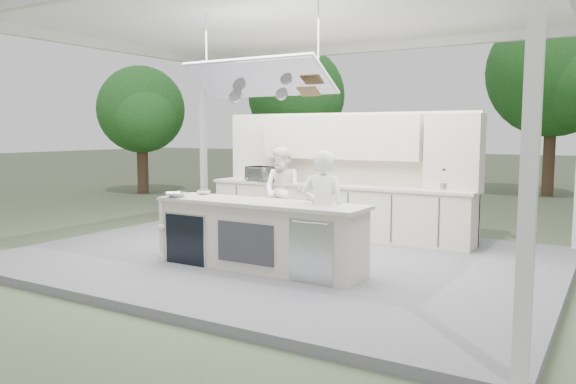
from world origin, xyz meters
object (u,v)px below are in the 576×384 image
Objects in this scene: head_chef at (323,212)px; sous_chef at (283,191)px; demo_island at (258,235)px; back_counter at (335,210)px.

sous_chef is (-1.99, 2.25, -0.02)m from head_chef.
sous_chef is at bearing 113.94° from demo_island.
head_chef reaches higher than sous_chef.
demo_island is 2.71m from sous_chef.
sous_chef is at bearing -159.05° from back_counter.
head_chef is at bearing 13.21° from demo_island.
demo_island is 1.87× the size of head_chef.
back_counter is 1.03m from sous_chef.
demo_island is 2.82m from back_counter.
back_counter is 3.13× the size of sous_chef.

